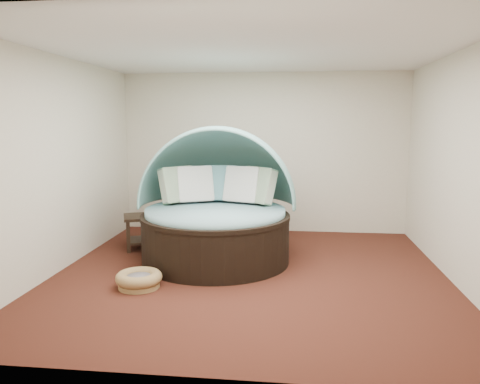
# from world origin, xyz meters

# --- Properties ---
(floor) EXTENTS (5.00, 5.00, 0.00)m
(floor) POSITION_xyz_m (0.00, 0.00, 0.00)
(floor) COLOR #4E2116
(floor) RESTS_ON ground
(wall_back) EXTENTS (5.00, 0.00, 5.00)m
(wall_back) POSITION_xyz_m (0.00, 2.50, 1.40)
(wall_back) COLOR beige
(wall_back) RESTS_ON floor
(wall_front) EXTENTS (5.00, 0.00, 5.00)m
(wall_front) POSITION_xyz_m (0.00, -2.50, 1.40)
(wall_front) COLOR beige
(wall_front) RESTS_ON floor
(wall_left) EXTENTS (0.00, 5.00, 5.00)m
(wall_left) POSITION_xyz_m (-2.50, 0.00, 1.40)
(wall_left) COLOR beige
(wall_left) RESTS_ON floor
(wall_right) EXTENTS (0.00, 5.00, 5.00)m
(wall_right) POSITION_xyz_m (2.50, 0.00, 1.40)
(wall_right) COLOR beige
(wall_right) RESTS_ON floor
(ceiling) EXTENTS (5.00, 5.00, 0.00)m
(ceiling) POSITION_xyz_m (0.00, 0.00, 2.80)
(ceiling) COLOR white
(ceiling) RESTS_ON wall_back
(canopy_daybed) EXTENTS (2.30, 2.18, 1.90)m
(canopy_daybed) POSITION_xyz_m (-0.54, 0.63, 0.88)
(canopy_daybed) COLOR black
(canopy_daybed) RESTS_ON floor
(pet_basket) EXTENTS (0.62, 0.62, 0.19)m
(pet_basket) POSITION_xyz_m (-1.26, -0.63, 0.10)
(pet_basket) COLOR olive
(pet_basket) RESTS_ON floor
(red_armchair) EXTENTS (0.84, 0.84, 0.78)m
(red_armchair) POSITION_xyz_m (-1.27, 1.75, 0.36)
(red_armchair) COLOR black
(red_armchair) RESTS_ON floor
(side_table) EXTENTS (0.70, 0.70, 0.52)m
(side_table) POSITION_xyz_m (-1.78, 1.07, 0.33)
(side_table) COLOR black
(side_table) RESTS_ON floor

